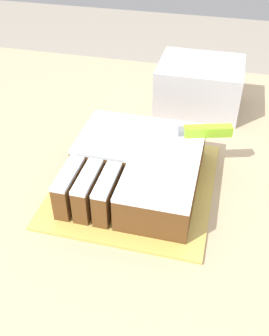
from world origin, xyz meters
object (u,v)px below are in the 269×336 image
object	(u,v)px
cake_board	(134,183)
storage_box	(199,86)
cake	(137,167)
knife	(191,132)

from	to	relation	value
cake_board	storage_box	bearing A→B (deg)	76.53
cake	storage_box	bearing A→B (deg)	77.05
cake	storage_box	xyz separation A→B (m)	(0.08, 0.37, 0.02)
cake_board	knife	size ratio (longest dim) A/B	1.14
cake	knife	size ratio (longest dim) A/B	0.93
storage_box	knife	bearing A→B (deg)	-87.33
cake_board	cake	xyz separation A→B (m)	(0.00, 0.01, 0.04)
cake_board	storage_box	distance (m)	0.39
cake_board	knife	world-z (taller)	knife
cake	knife	distance (m)	0.14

